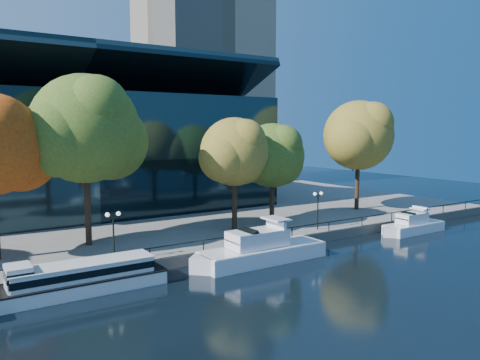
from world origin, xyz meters
TOP-DOWN VIEW (x-y plane):
  - ground at (0.00, 0.00)m, footprint 160.00×160.00m
  - promenade at (0.00, 36.38)m, footprint 90.00×67.08m
  - railing at (0.00, 3.25)m, footprint 88.20×0.08m
  - convention_building at (-4.00, 31.79)m, footprint 50.00×24.57m
  - office_tower at (28.00, 55.00)m, footprint 22.50×22.50m
  - tour_boat at (-11.64, 1.27)m, footprint 13.90×3.10m
  - cruiser_near at (3.93, 0.48)m, footprint 13.05×3.36m
  - cruiser_far at (25.29, 0.68)m, footprint 8.92×2.47m
  - tree_2 at (-7.59, 10.96)m, footprint 12.30×10.09m
  - tree_3 at (7.16, 9.14)m, footprint 8.98×7.36m
  - tree_4 at (13.10, 10.44)m, footprint 9.18×7.53m
  - tree_5 at (27.84, 11.09)m, footprint 11.44×9.38m
  - lamp_1 at (-7.56, 4.50)m, footprint 1.26×0.36m
  - lamp_2 at (14.54, 4.50)m, footprint 1.26×0.36m

SIDE VIEW (x-z plane):
  - ground at x=0.00m, z-range 0.00..0.00m
  - promenade at x=0.00m, z-range 0.00..1.00m
  - cruiser_far at x=25.29m, z-range -0.53..2.38m
  - tour_boat at x=-11.64m, z-range -0.20..2.44m
  - cruiser_near at x=3.93m, z-range -0.72..3.07m
  - railing at x=0.00m, z-range 1.44..2.43m
  - lamp_1 at x=-7.56m, z-range 1.97..6.00m
  - lamp_2 at x=14.54m, z-range 1.97..6.00m
  - convention_building at x=-4.00m, z-range -2.21..19.22m
  - tree_4 at x=13.10m, z-range 2.84..14.18m
  - tree_3 at x=7.16m, z-range 3.19..15.08m
  - tree_5 at x=27.84m, z-range 3.44..17.86m
  - tree_2 at x=-7.59m, z-range 3.66..19.26m
  - office_tower at x=28.00m, z-range 0.07..65.97m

